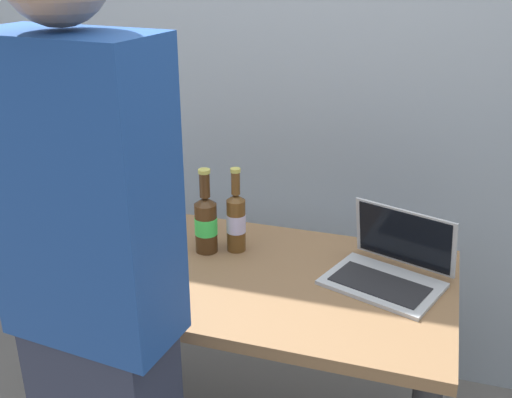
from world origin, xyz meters
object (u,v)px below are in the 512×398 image
(laptop, at_px, (390,266))
(beer_bottle_green, at_px, (206,221))
(beer_bottle_dark, at_px, (236,220))
(person_figure, at_px, (95,305))

(laptop, bearing_deg, beer_bottle_green, 179.52)
(beer_bottle_green, relative_size, beer_bottle_dark, 1.00)
(laptop, distance_m, beer_bottle_dark, 0.51)
(beer_bottle_dark, bearing_deg, person_figure, -99.24)
(laptop, relative_size, beer_bottle_green, 1.39)
(person_figure, bearing_deg, beer_bottle_dark, 80.76)
(laptop, distance_m, beer_bottle_green, 0.60)
(beer_bottle_green, height_order, beer_bottle_dark, same)
(beer_bottle_green, bearing_deg, laptop, -0.48)
(laptop, height_order, person_figure, person_figure)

